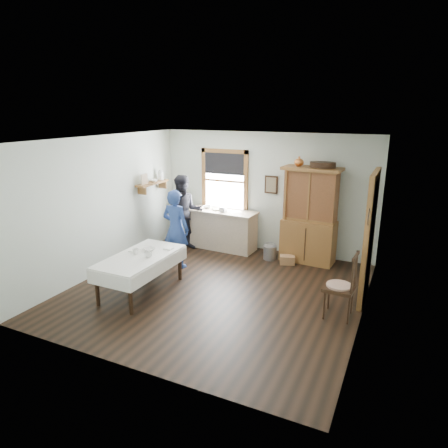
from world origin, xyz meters
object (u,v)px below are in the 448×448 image
(pail, at_px, (270,252))
(woman_blue, at_px, (176,232))
(dining_table, at_px, (141,274))
(wicker_basket, at_px, (287,260))
(china_hutch, at_px, (310,216))
(work_counter, at_px, (223,230))
(figure_dark, at_px, (184,215))
(spindle_chair, at_px, (340,285))

(pail, xyz_separation_m, woman_blue, (-1.63, -1.22, 0.60))
(dining_table, xyz_separation_m, pail, (1.56, 2.52, -0.19))
(wicker_basket, bearing_deg, pail, 165.99)
(china_hutch, distance_m, woman_blue, 2.82)
(china_hutch, relative_size, woman_blue, 1.35)
(pail, bearing_deg, china_hutch, 17.20)
(work_counter, relative_size, woman_blue, 1.06)
(woman_blue, relative_size, figure_dark, 0.94)
(wicker_basket, height_order, woman_blue, woman_blue)
(work_counter, height_order, wicker_basket, work_counter)
(china_hutch, distance_m, wicker_basket, 1.05)
(china_hutch, height_order, figure_dark, china_hutch)
(spindle_chair, xyz_separation_m, wicker_basket, (-1.37, 1.83, -0.45))
(pail, relative_size, wicker_basket, 0.99)
(spindle_chair, bearing_deg, work_counter, 149.60)
(work_counter, relative_size, wicker_basket, 5.19)
(china_hutch, xyz_separation_m, pail, (-0.77, -0.24, -0.87))
(china_hutch, bearing_deg, pail, -159.54)
(work_counter, height_order, dining_table, work_counter)
(pail, height_order, figure_dark, figure_dark)
(spindle_chair, relative_size, wicker_basket, 3.51)
(dining_table, height_order, wicker_basket, dining_table)
(pail, distance_m, wicker_basket, 0.44)
(spindle_chair, height_order, wicker_basket, spindle_chair)
(spindle_chair, relative_size, figure_dark, 0.67)
(wicker_basket, distance_m, woman_blue, 2.43)
(dining_table, xyz_separation_m, wicker_basket, (1.99, 2.42, -0.25))
(dining_table, height_order, pail, dining_table)
(china_hutch, relative_size, figure_dark, 1.26)
(pail, xyz_separation_m, figure_dark, (-2.04, -0.19, 0.66))
(china_hutch, xyz_separation_m, woman_blue, (-2.40, -1.45, -0.26))
(pail, bearing_deg, wicker_basket, -14.01)
(woman_blue, distance_m, figure_dark, 1.10)
(dining_table, height_order, woman_blue, woman_blue)
(dining_table, bearing_deg, china_hutch, 49.82)
(china_hutch, relative_size, dining_table, 1.18)
(pail, height_order, woman_blue, woman_blue)
(spindle_chair, bearing_deg, figure_dark, 160.32)
(china_hutch, distance_m, spindle_chair, 2.45)
(dining_table, xyz_separation_m, spindle_chair, (3.36, 0.59, 0.20))
(woman_blue, bearing_deg, wicker_basket, -149.65)
(dining_table, distance_m, pail, 2.97)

